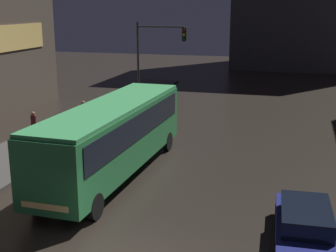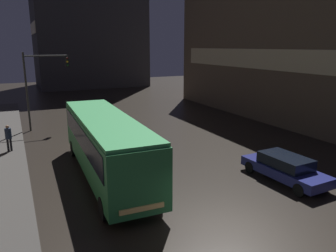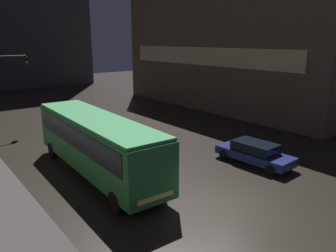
# 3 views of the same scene
# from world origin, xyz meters

# --- Properties ---
(ground_plane) EXTENTS (120.00, 120.00, 0.00)m
(ground_plane) POSITION_xyz_m (0.00, 0.00, 0.00)
(ground_plane) COLOR black
(building_right_block) EXTENTS (10.07, 26.99, 15.07)m
(building_right_block) POSITION_xyz_m (18.37, 15.82, 7.53)
(building_right_block) COLOR brown
(building_right_block) RESTS_ON ground
(building_far_backdrop) EXTENTS (18.07, 12.00, 26.81)m
(building_far_backdrop) POSITION_xyz_m (5.61, 50.12, 13.41)
(building_far_backdrop) COLOR #2D2D33
(building_far_backdrop) RESTS_ON ground
(bus_near) EXTENTS (2.96, 11.71, 3.36)m
(bus_near) POSITION_xyz_m (-3.16, 7.00, 2.07)
(bus_near) COLOR #236B38
(bus_near) RESTS_ON ground
(car_taxi) EXTENTS (2.05, 4.88, 1.38)m
(car_taxi) POSITION_xyz_m (5.19, 2.55, 0.72)
(car_taxi) COLOR navy
(car_taxi) RESTS_ON ground
(pedestrian_mid) EXTENTS (0.56, 0.56, 1.77)m
(pedestrian_mid) POSITION_xyz_m (-7.91, 13.81, 1.21)
(pedestrian_mid) COLOR black
(pedestrian_mid) RESTS_ON sidewalk_left
(traffic_light_main) EXTENTS (3.60, 0.35, 6.46)m
(traffic_light_main) POSITION_xyz_m (-5.12, 19.61, 4.38)
(traffic_light_main) COLOR #2D2D2D
(traffic_light_main) RESTS_ON ground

